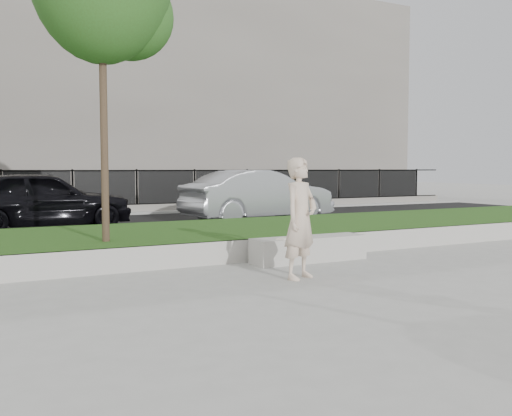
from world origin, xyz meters
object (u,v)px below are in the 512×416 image
book (283,239)px  car_silver (258,195)px  man (301,218)px  car_dark (42,200)px  stone_bench (309,249)px

book → car_silver: bearing=34.7°
man → car_dark: size_ratio=0.39×
book → car_dark: car_dark is taller
stone_bench → car_silver: size_ratio=0.45×
man → car_dark: bearing=82.4°
car_silver → book: bearing=148.5°
book → car_silver: (3.26, 6.99, 0.37)m
car_dark → book: bearing=-161.4°
stone_bench → car_silver: 7.41m
book → car_dark: (-2.91, 7.59, 0.37)m
man → car_silver: man is taller
stone_bench → man: bearing=-127.9°
stone_bench → car_silver: bearing=68.9°
man → car_dark: (-2.52, 8.76, -0.08)m
car_dark → car_silver: 6.20m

